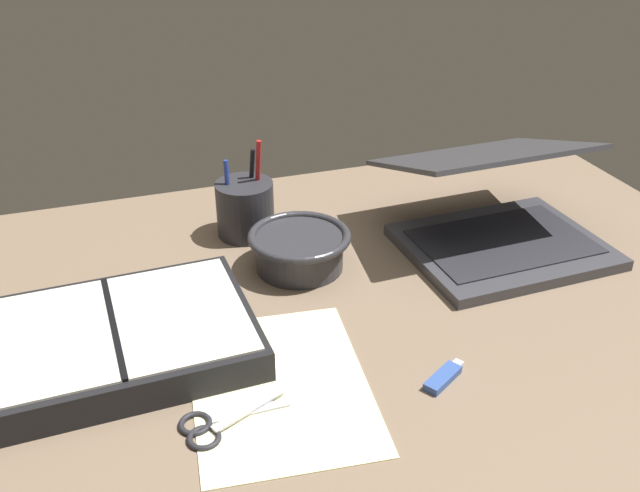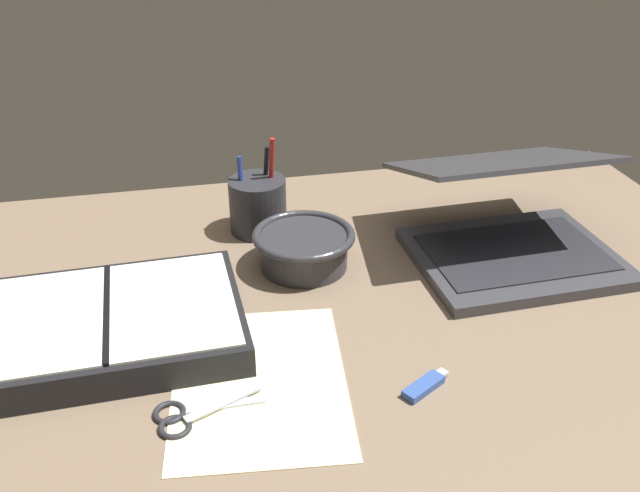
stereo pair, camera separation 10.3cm
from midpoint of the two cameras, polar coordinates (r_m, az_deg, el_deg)
name	(u,v)px [view 2 (the right image)]	position (r cm, az deg, el deg)	size (l,w,h in cm)	color
desk_top	(325,328)	(99.99, 3.42, -6.67)	(140.00, 100.00, 2.00)	#75604C
laptop	(509,224)	(118.16, 17.32, 1.66)	(32.11, 34.00, 17.70)	#38383D
bowl	(302,247)	(110.18, 1.24, -0.18)	(15.96, 15.96, 6.14)	#2D2D33
pen_cup	(258,205)	(120.53, -2.55, 3.26)	(9.66, 9.66, 16.51)	#28282D
planner	(109,325)	(97.41, -13.63, -6.28)	(35.88, 26.38, 4.79)	black
scissors	(185,416)	(84.89, -7.25, -13.46)	(13.10, 7.05, 0.80)	#B7B7BC
paper_sheet_front	(259,381)	(89.29, -1.53, -10.86)	(21.26, 29.32, 0.16)	#F4EFB2
usb_drive	(425,386)	(89.72, 11.71, -11.01)	(6.98, 5.11, 1.00)	#33519E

